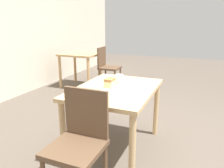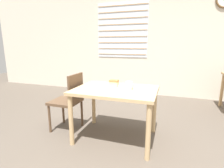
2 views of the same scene
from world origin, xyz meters
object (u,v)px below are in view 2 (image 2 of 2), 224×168
object	(u,v)px
chair_near_window	(69,99)
coffee_mug	(129,85)
dining_table_near	(116,96)
plate	(113,87)
cake_slice	(114,83)

from	to	relation	value
chair_near_window	coffee_mug	xyz separation A→B (m)	(0.93, 0.01, 0.28)
dining_table_near	plate	xyz separation A→B (m)	(-0.05, 0.05, 0.11)
dining_table_near	coffee_mug	world-z (taller)	coffee_mug
plate	dining_table_near	bearing A→B (deg)	-44.63
coffee_mug	chair_near_window	bearing A→B (deg)	-179.25
dining_table_near	chair_near_window	distance (m)	0.76
chair_near_window	dining_table_near	bearing A→B (deg)	88.90
dining_table_near	plate	world-z (taller)	plate
cake_slice	coffee_mug	size ratio (longest dim) A/B	1.18
chair_near_window	cake_slice	world-z (taller)	chair_near_window
plate	coffee_mug	world-z (taller)	coffee_mug
dining_table_near	cake_slice	distance (m)	0.17
plate	cake_slice	distance (m)	0.05
dining_table_near	coffee_mug	distance (m)	0.24
cake_slice	chair_near_window	bearing A→B (deg)	-176.92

